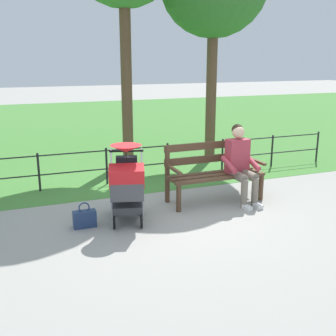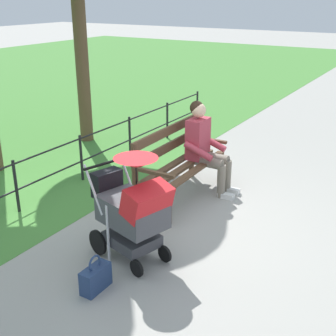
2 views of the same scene
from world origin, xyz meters
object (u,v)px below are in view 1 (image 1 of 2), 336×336
at_px(stroller, 127,182).
at_px(handbag, 85,219).
at_px(person_on_bench, 240,162).
at_px(park_bench, 213,169).

xyz_separation_m(stroller, handbag, (0.63, 0.01, -0.47)).
distance_m(person_on_bench, handbag, 2.66).
bearing_deg(park_bench, handbag, 10.53).
xyz_separation_m(park_bench, stroller, (1.58, 0.40, 0.07)).
height_order(person_on_bench, stroller, person_on_bench).
bearing_deg(person_on_bench, handbag, 4.15).
relative_size(park_bench, handbag, 4.34).
bearing_deg(park_bench, stroller, 14.31).
distance_m(park_bench, person_on_bench, 0.47).
height_order(park_bench, person_on_bench, person_on_bench).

